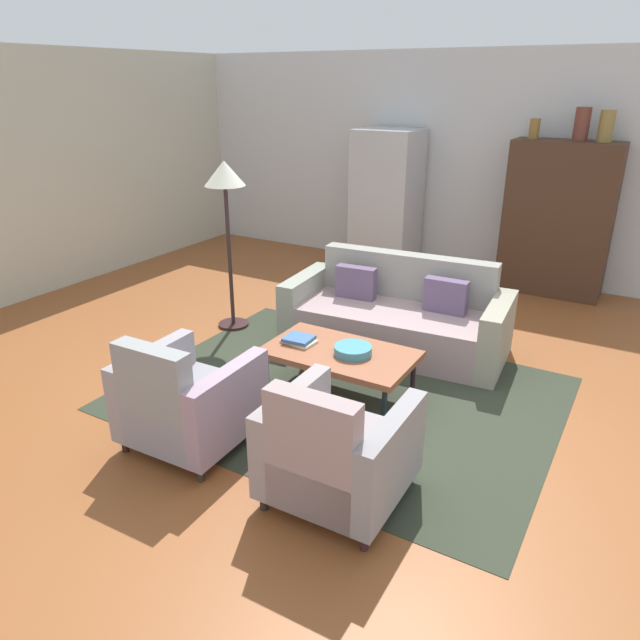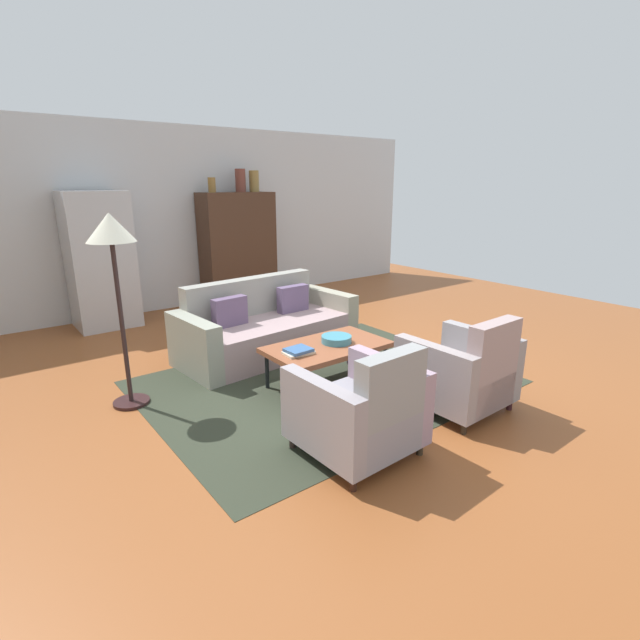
{
  "view_description": "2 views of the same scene",
  "coord_description": "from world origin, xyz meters",
  "px_view_note": "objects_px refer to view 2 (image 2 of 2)",
  "views": [
    {
      "loc": [
        1.78,
        -3.71,
        2.45
      ],
      "look_at": [
        -0.5,
        0.19,
        0.59
      ],
      "focal_mm": 32.99,
      "sensor_mm": 36.0,
      "label": 1
    },
    {
      "loc": [
        -2.99,
        -3.38,
        1.96
      ],
      "look_at": [
        -0.24,
        0.18,
        0.64
      ],
      "focal_mm": 26.51,
      "sensor_mm": 36.0,
      "label": 2
    }
  ],
  "objects_px": {
    "refrigerator": "(100,260)",
    "floor_lamp": "(112,246)",
    "vase_tall": "(212,185)",
    "armchair_left": "(362,413)",
    "fruit_bowl": "(336,339)",
    "armchair_right": "(463,374)",
    "cabinet": "(238,248)",
    "book_stack": "(298,351)",
    "vase_round": "(240,180)",
    "coffee_table": "(327,348)",
    "couch": "(264,329)",
    "vase_small": "(254,181)"
  },
  "relations": [
    {
      "from": "cabinet",
      "to": "armchair_right",
      "type": "bearing_deg",
      "value": -94.4
    },
    {
      "from": "refrigerator",
      "to": "floor_lamp",
      "type": "relative_size",
      "value": 1.08
    },
    {
      "from": "vase_tall",
      "to": "floor_lamp",
      "type": "relative_size",
      "value": 0.13
    },
    {
      "from": "cabinet",
      "to": "floor_lamp",
      "type": "distance_m",
      "value": 3.94
    },
    {
      "from": "book_stack",
      "to": "floor_lamp",
      "type": "xyz_separation_m",
      "value": [
        -1.33,
        0.79,
        1.0
      ]
    },
    {
      "from": "vase_tall",
      "to": "vase_small",
      "type": "distance_m",
      "value": 0.75
    },
    {
      "from": "floor_lamp",
      "to": "armchair_left",
      "type": "bearing_deg",
      "value": -60.14
    },
    {
      "from": "vase_round",
      "to": "book_stack",
      "type": "bearing_deg",
      "value": -111.62
    },
    {
      "from": "book_stack",
      "to": "fruit_bowl",
      "type": "bearing_deg",
      "value": 3.89
    },
    {
      "from": "vase_round",
      "to": "vase_small",
      "type": "distance_m",
      "value": 0.25
    },
    {
      "from": "armchair_left",
      "to": "vase_round",
      "type": "bearing_deg",
      "value": 69.19
    },
    {
      "from": "refrigerator",
      "to": "book_stack",
      "type": "bearing_deg",
      "value": -76.72
    },
    {
      "from": "armchair_right",
      "to": "cabinet",
      "type": "relative_size",
      "value": 0.49
    },
    {
      "from": "cabinet",
      "to": "floor_lamp",
      "type": "relative_size",
      "value": 1.05
    },
    {
      "from": "armchair_right",
      "to": "refrigerator",
      "type": "xyz_separation_m",
      "value": [
        -1.8,
        4.66,
        0.58
      ]
    },
    {
      "from": "vase_round",
      "to": "coffee_table",
      "type": "bearing_deg",
      "value": -106.54
    },
    {
      "from": "cabinet",
      "to": "vase_tall",
      "type": "distance_m",
      "value": 1.09
    },
    {
      "from": "couch",
      "to": "coffee_table",
      "type": "height_order",
      "value": "couch"
    },
    {
      "from": "armchair_right",
      "to": "floor_lamp",
      "type": "distance_m",
      "value": 3.19
    },
    {
      "from": "book_stack",
      "to": "vase_small",
      "type": "relative_size",
      "value": 0.83
    },
    {
      "from": "coffee_table",
      "to": "refrigerator",
      "type": "bearing_deg",
      "value": 108.99
    },
    {
      "from": "coffee_table",
      "to": "armchair_left",
      "type": "height_order",
      "value": "armchair_left"
    },
    {
      "from": "vase_tall",
      "to": "cabinet",
      "type": "bearing_deg",
      "value": 0.68
    },
    {
      "from": "couch",
      "to": "vase_small",
      "type": "height_order",
      "value": "vase_small"
    },
    {
      "from": "book_stack",
      "to": "vase_round",
      "type": "xyz_separation_m",
      "value": [
        1.44,
        3.63,
        1.54
      ]
    },
    {
      "from": "fruit_bowl",
      "to": "vase_tall",
      "type": "relative_size",
      "value": 1.34
    },
    {
      "from": "vase_small",
      "to": "armchair_left",
      "type": "bearing_deg",
      "value": -111.92
    },
    {
      "from": "armchair_right",
      "to": "fruit_bowl",
      "type": "xyz_separation_m",
      "value": [
        -0.48,
        1.17,
        0.11
      ]
    },
    {
      "from": "floor_lamp",
      "to": "armchair_right",
      "type": "bearing_deg",
      "value": -39.84
    },
    {
      "from": "armchair_right",
      "to": "vase_small",
      "type": "distance_m",
      "value": 5.08
    },
    {
      "from": "armchair_left",
      "to": "cabinet",
      "type": "relative_size",
      "value": 0.49
    },
    {
      "from": "armchair_right",
      "to": "vase_tall",
      "type": "relative_size",
      "value": 3.89
    },
    {
      "from": "armchair_right",
      "to": "book_stack",
      "type": "distance_m",
      "value": 1.5
    },
    {
      "from": "armchair_right",
      "to": "book_stack",
      "type": "relative_size",
      "value": 3.14
    },
    {
      "from": "vase_tall",
      "to": "refrigerator",
      "type": "bearing_deg",
      "value": -176.77
    },
    {
      "from": "armchair_left",
      "to": "fruit_bowl",
      "type": "relative_size",
      "value": 2.92
    },
    {
      "from": "armchair_left",
      "to": "fruit_bowl",
      "type": "bearing_deg",
      "value": 56.93
    },
    {
      "from": "armchair_left",
      "to": "vase_small",
      "type": "bearing_deg",
      "value": 66.55
    },
    {
      "from": "couch",
      "to": "coffee_table",
      "type": "relative_size",
      "value": 1.8
    },
    {
      "from": "couch",
      "to": "fruit_bowl",
      "type": "distance_m",
      "value": 1.2
    },
    {
      "from": "cabinet",
      "to": "floor_lamp",
      "type": "height_order",
      "value": "cabinet"
    },
    {
      "from": "armchair_left",
      "to": "cabinet",
      "type": "bearing_deg",
      "value": 70.28
    },
    {
      "from": "armchair_right",
      "to": "floor_lamp",
      "type": "bearing_deg",
      "value": 139.31
    },
    {
      "from": "fruit_bowl",
      "to": "vase_small",
      "type": "bearing_deg",
      "value": 71.54
    },
    {
      "from": "vase_round",
      "to": "refrigerator",
      "type": "relative_size",
      "value": 0.19
    },
    {
      "from": "armchair_right",
      "to": "refrigerator",
      "type": "bearing_deg",
      "value": 110.3
    },
    {
      "from": "vase_small",
      "to": "floor_lamp",
      "type": "height_order",
      "value": "vase_small"
    },
    {
      "from": "couch",
      "to": "armchair_right",
      "type": "xyz_separation_m",
      "value": [
        0.61,
        -2.35,
        0.06
      ]
    },
    {
      "from": "coffee_table",
      "to": "floor_lamp",
      "type": "bearing_deg",
      "value": 156.09
    },
    {
      "from": "coffee_table",
      "to": "couch",
      "type": "bearing_deg",
      "value": 90.33
    }
  ]
}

